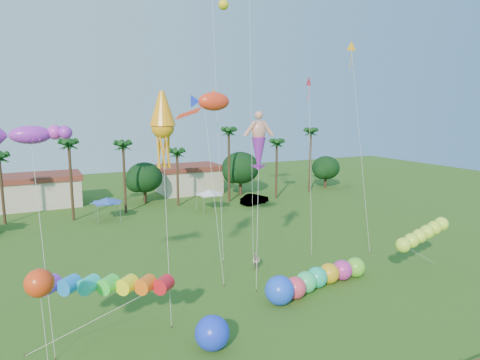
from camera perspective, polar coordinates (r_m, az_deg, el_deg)
name	(u,v)px	position (r m, az deg, el deg)	size (l,w,h in m)	color
ground	(313,350)	(28.41, 9.69, -21.41)	(160.00, 160.00, 0.00)	#285116
tree_line	(163,176)	(66.84, -10.29, 0.59)	(69.46, 8.91, 11.00)	#3A2819
buildings_row	(112,187)	(71.56, -16.71, -0.92)	(35.00, 7.00, 4.00)	beige
tent_row	(108,201)	(57.71, -17.25, -2.65)	(31.00, 4.00, 0.60)	white
car_b	(255,199)	(65.39, 1.95, -2.56)	(1.70, 4.87, 1.61)	#4C4C54
spectator_b	(256,261)	(39.53, 2.16, -10.79)	(0.78, 0.61, 1.60)	#9F9784
caterpillar_inflatable	(314,279)	(35.82, 9.84, -12.93)	(10.89, 3.78, 2.22)	#E73D59
blue_ball	(212,333)	(27.62, -3.73, -19.68)	(2.14, 2.14, 2.14)	#1B37F3
rainbow_tube	(133,290)	(28.57, -14.07, -14.06)	(10.00, 5.20, 3.79)	red
green_worm	(403,245)	(38.97, 20.93, -8.10)	(9.37, 1.87, 3.90)	#C9F937
orange_ball_kite	(39,283)	(24.65, -25.19, -12.33)	(1.80, 1.80, 6.49)	red
merman_kite	(259,145)	(36.15, 2.50, 4.70)	(3.14, 4.27, 13.88)	tan
fish_kite	(214,102)	(38.51, -3.51, 10.40)	(4.53, 6.07, 16.04)	#F5371B
squid_kite	(163,127)	(30.64, -10.26, 6.96)	(2.07, 4.61, 15.83)	orange
lobster_kite	(31,135)	(28.37, -26.15, 5.43)	(4.07, 4.22, 13.78)	#AA29CD
delta_kite_red	(309,85)	(44.70, 9.18, 12.34)	(2.10, 3.76, 17.69)	#FD1C2D
delta_kite_yellow	(352,51)	(46.93, 14.68, 16.36)	(1.31, 4.54, 21.30)	#FBA719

